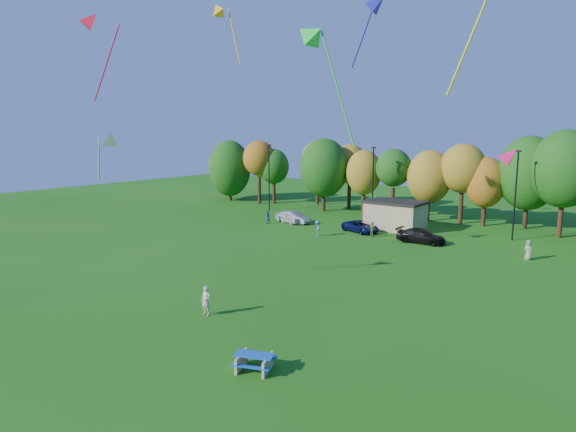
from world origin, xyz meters
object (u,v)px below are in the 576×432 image
Objects in this scene: car_b at (294,218)px; car_d at (421,236)px; kite_flyer at (206,301)px; picnic_table at (254,361)px; car_c at (360,227)px; car_a at (290,217)px.

car_d is (16.50, -1.06, 0.02)m from car_b.
car_d is (2.11, 26.95, -0.22)m from kite_flyer.
car_b is at bearing 102.38° from picnic_table.
kite_flyer reaches higher than picnic_table.
car_d reaches higher than car_c.
car_b reaches higher than picnic_table.
car_c is at bearing 89.61° from picnic_table.
car_c reaches higher than picnic_table.
picnic_table is 0.50× the size of car_c.
car_b is 9.07m from car_c.
car_d reaches higher than car_b.
car_b is (0.61, 0.09, -0.05)m from car_a.
car_c is (-5.33, 28.00, -0.29)m from kite_flyer.
picnic_table is 38.48m from car_a.
car_a is 9.68m from car_c.
car_a is at bearing 99.92° from car_b.
kite_flyer is 0.44× the size of car_b.
car_a is 0.62m from car_b.
car_d is (17.11, -0.96, -0.03)m from car_a.
picnic_table is at bearing -144.81° from car_b.
kite_flyer is 0.43× the size of car_a.
car_a reaches higher than car_d.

